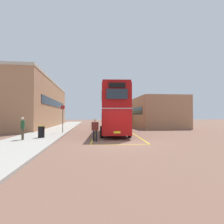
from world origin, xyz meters
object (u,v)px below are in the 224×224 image
bus_stop_sign (63,116)px  pedestrian_boarding (95,128)px  double_decker_bus (114,110)px  pedestrian_waiting_near (23,127)px  litter_bin (41,132)px  single_deck_bus (113,117)px

bus_stop_sign → pedestrian_boarding: bearing=-63.5°
double_decker_bus → pedestrian_waiting_near: bearing=-145.0°
double_decker_bus → bus_stop_sign: bearing=170.6°
bus_stop_sign → litter_bin: bearing=-102.2°
single_deck_bus → bus_stop_sign: bearing=-114.4°
pedestrian_waiting_near → pedestrian_boarding: bearing=-4.6°
single_deck_bus → pedestrian_boarding: bearing=-100.2°
pedestrian_waiting_near → litter_bin: size_ratio=1.75×
litter_bin → pedestrian_boarding: bearing=-22.1°
single_deck_bus → litter_bin: 22.58m
double_decker_bus → bus_stop_sign: double_decker_bus is taller
single_deck_bus → pedestrian_waiting_near: single_deck_bus is taller
double_decker_bus → pedestrian_boarding: bearing=-110.7°
double_decker_bus → bus_stop_sign: (-5.39, 0.89, -0.64)m
double_decker_bus → single_deck_bus: 17.19m
double_decker_bus → single_deck_bus: size_ratio=1.12×
double_decker_bus → bus_stop_sign: size_ratio=3.76×
double_decker_bus → single_deck_bus: double_decker_bus is taller
pedestrian_boarding → bus_stop_sign: bearing=116.5°
pedestrian_boarding → pedestrian_waiting_near: bearing=175.4°
pedestrian_boarding → double_decker_bus: bearing=69.3°
single_deck_bus → pedestrian_boarding: (-4.07, -22.69, -0.67)m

